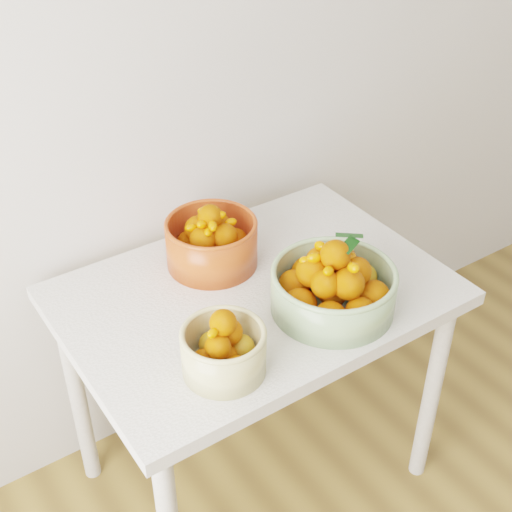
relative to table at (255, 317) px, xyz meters
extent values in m
cube|color=silver|center=(0.18, 0.40, 0.70)|extent=(4.00, 0.04, 2.70)
cube|color=silver|center=(0.00, 0.00, 0.08)|extent=(1.00, 0.70, 0.04)
cylinder|color=silver|center=(0.44, -0.29, -0.30)|extent=(0.05, 0.05, 0.71)
cylinder|color=silver|center=(-0.44, 0.29, -0.30)|extent=(0.05, 0.05, 0.71)
cylinder|color=silver|center=(0.44, 0.29, -0.30)|extent=(0.05, 0.05, 0.71)
cylinder|color=#C9BB7E|center=(-0.23, -0.21, 0.15)|extent=(0.25, 0.25, 0.11)
torus|color=#C9BB7E|center=(-0.23, -0.21, 0.21)|extent=(0.25, 0.25, 0.01)
sphere|color=#D1660C|center=(-0.18, -0.21, 0.14)|extent=(0.06, 0.06, 0.06)
sphere|color=#D1660C|center=(-0.23, -0.16, 0.14)|extent=(0.06, 0.06, 0.06)
sphere|color=#E55605|center=(-0.27, -0.21, 0.14)|extent=(0.07, 0.07, 0.07)
sphere|color=#E55605|center=(-0.22, -0.26, 0.14)|extent=(0.06, 0.06, 0.06)
sphere|color=#E55605|center=(-0.23, -0.21, 0.14)|extent=(0.06, 0.06, 0.06)
sphere|color=#E55605|center=(-0.20, -0.19, 0.19)|extent=(0.06, 0.06, 0.06)
sphere|color=#E55605|center=(-0.25, -0.22, 0.19)|extent=(0.06, 0.06, 0.06)
sphere|color=#E55605|center=(-0.22, -0.20, 0.23)|extent=(0.06, 0.06, 0.06)
ellipsoid|color=#EC6304|center=(-0.22, -0.20, 0.20)|extent=(0.04, 0.04, 0.03)
ellipsoid|color=#EC6304|center=(-0.22, -0.21, 0.23)|extent=(0.03, 0.04, 0.03)
ellipsoid|color=#EC6304|center=(-0.23, -0.21, 0.22)|extent=(0.03, 0.04, 0.03)
ellipsoid|color=#EC6304|center=(-0.26, -0.22, 0.23)|extent=(0.04, 0.03, 0.02)
cylinder|color=#8FAF7D|center=(0.12, -0.17, 0.15)|extent=(0.36, 0.36, 0.11)
torus|color=#8FAF7D|center=(0.12, -0.17, 0.21)|extent=(0.37, 0.37, 0.02)
sphere|color=#D1660C|center=(0.22, -0.17, 0.15)|extent=(0.08, 0.08, 0.08)
sphere|color=#E55605|center=(0.19, -0.10, 0.15)|extent=(0.08, 0.08, 0.08)
sphere|color=#E55605|center=(0.12, -0.07, 0.15)|extent=(0.08, 0.08, 0.08)
sphere|color=#E55605|center=(0.05, -0.10, 0.15)|extent=(0.08, 0.08, 0.08)
sphere|color=#E55605|center=(0.02, -0.17, 0.15)|extent=(0.09, 0.09, 0.09)
sphere|color=#E55605|center=(0.05, -0.25, 0.15)|extent=(0.08, 0.08, 0.08)
sphere|color=#E55605|center=(0.13, -0.27, 0.15)|extent=(0.08, 0.08, 0.08)
sphere|color=#E55605|center=(0.19, -0.24, 0.15)|extent=(0.08, 0.08, 0.08)
sphere|color=#E55605|center=(0.12, -0.17, 0.15)|extent=(0.08, 0.08, 0.08)
sphere|color=#E55605|center=(0.17, -0.14, 0.21)|extent=(0.08, 0.08, 0.08)
sphere|color=#E55605|center=(0.12, -0.12, 0.21)|extent=(0.08, 0.08, 0.08)
sphere|color=#E55605|center=(0.08, -0.14, 0.21)|extent=(0.08, 0.08, 0.08)
sphere|color=#E55605|center=(0.07, -0.20, 0.21)|extent=(0.07, 0.07, 0.07)
sphere|color=#E55605|center=(0.12, -0.23, 0.21)|extent=(0.08, 0.08, 0.08)
sphere|color=#E55605|center=(0.17, -0.20, 0.21)|extent=(0.07, 0.07, 0.07)
sphere|color=#E55605|center=(0.12, -0.17, 0.26)|extent=(0.08, 0.08, 0.08)
ellipsoid|color=#EC6304|center=(0.07, -0.13, 0.24)|extent=(0.05, 0.04, 0.03)
ellipsoid|color=#EC6304|center=(0.11, -0.18, 0.24)|extent=(0.05, 0.04, 0.04)
ellipsoid|color=#EC6304|center=(0.07, -0.20, 0.25)|extent=(0.05, 0.04, 0.04)
ellipsoid|color=#EC6304|center=(0.14, -0.10, 0.24)|extent=(0.04, 0.05, 0.04)
ellipsoid|color=#EC6304|center=(0.08, -0.15, 0.26)|extent=(0.05, 0.05, 0.03)
ellipsoid|color=#EC6304|center=(0.14, -0.19, 0.24)|extent=(0.05, 0.04, 0.04)
ellipsoid|color=#EC6304|center=(0.09, -0.15, 0.23)|extent=(0.05, 0.04, 0.04)
ellipsoid|color=#EC6304|center=(0.11, -0.17, 0.26)|extent=(0.05, 0.04, 0.04)
ellipsoid|color=#EC6304|center=(0.12, -0.11, 0.25)|extent=(0.03, 0.04, 0.04)
ellipsoid|color=#EC6304|center=(0.10, -0.12, 0.23)|extent=(0.04, 0.05, 0.03)
ellipsoid|color=#EC6304|center=(0.11, -0.25, 0.27)|extent=(0.03, 0.04, 0.04)
ellipsoid|color=#EC6304|center=(0.13, -0.18, 0.27)|extent=(0.04, 0.05, 0.04)
ellipsoid|color=#EC6304|center=(0.16, -0.18, 0.24)|extent=(0.04, 0.03, 0.04)
ellipsoid|color=#EC6304|center=(0.14, -0.16, 0.26)|extent=(0.05, 0.04, 0.04)
cylinder|color=#C33C19|center=(-0.03, 0.17, 0.16)|extent=(0.32, 0.32, 0.13)
torus|color=#C33C19|center=(-0.03, 0.17, 0.23)|extent=(0.33, 0.33, 0.01)
sphere|color=#E55605|center=(0.04, 0.17, 0.14)|extent=(0.07, 0.07, 0.07)
sphere|color=#E55605|center=(0.01, 0.23, 0.14)|extent=(0.07, 0.07, 0.07)
sphere|color=#E55605|center=(-0.07, 0.23, 0.14)|extent=(0.07, 0.07, 0.07)
sphere|color=#E55605|center=(-0.11, 0.17, 0.14)|extent=(0.08, 0.08, 0.08)
sphere|color=#E55605|center=(-0.07, 0.10, 0.14)|extent=(0.07, 0.07, 0.07)
sphere|color=#E55605|center=(0.01, 0.10, 0.14)|extent=(0.07, 0.07, 0.07)
sphere|color=#E55605|center=(-0.03, 0.17, 0.14)|extent=(0.07, 0.07, 0.07)
sphere|color=#E55605|center=(0.00, 0.19, 0.20)|extent=(0.07, 0.07, 0.07)
sphere|color=#E55605|center=(-0.05, 0.20, 0.20)|extent=(0.07, 0.07, 0.07)
sphere|color=#E55605|center=(-0.07, 0.15, 0.20)|extent=(0.07, 0.07, 0.07)
sphere|color=#E55605|center=(-0.01, 0.13, 0.20)|extent=(0.07, 0.07, 0.07)
sphere|color=#E55605|center=(-0.03, 0.17, 0.24)|extent=(0.07, 0.07, 0.07)
ellipsoid|color=#EC6304|center=(-0.03, 0.17, 0.23)|extent=(0.04, 0.04, 0.03)
ellipsoid|color=#EC6304|center=(-0.05, 0.16, 0.23)|extent=(0.04, 0.04, 0.03)
ellipsoid|color=#EC6304|center=(-0.02, 0.19, 0.24)|extent=(0.04, 0.04, 0.04)
ellipsoid|color=#EC6304|center=(-0.01, 0.18, 0.23)|extent=(0.04, 0.04, 0.03)
ellipsoid|color=#EC6304|center=(-0.05, 0.12, 0.25)|extent=(0.04, 0.04, 0.03)
ellipsoid|color=#EC6304|center=(-0.01, 0.16, 0.25)|extent=(0.04, 0.04, 0.03)
ellipsoid|color=#EC6304|center=(-0.06, 0.16, 0.24)|extent=(0.04, 0.04, 0.04)
ellipsoid|color=#EC6304|center=(-0.06, 0.13, 0.23)|extent=(0.04, 0.04, 0.03)
ellipsoid|color=#EC6304|center=(-0.03, 0.16, 0.25)|extent=(0.03, 0.04, 0.02)
ellipsoid|color=#EC6304|center=(0.02, 0.15, 0.22)|extent=(0.04, 0.03, 0.03)
ellipsoid|color=#EC6304|center=(-0.08, 0.19, 0.22)|extent=(0.04, 0.04, 0.03)
ellipsoid|color=#EC6304|center=(-0.04, 0.20, 0.25)|extent=(0.04, 0.04, 0.04)
camera|label=1|loc=(-0.83, -1.23, 1.26)|focal=50.00mm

